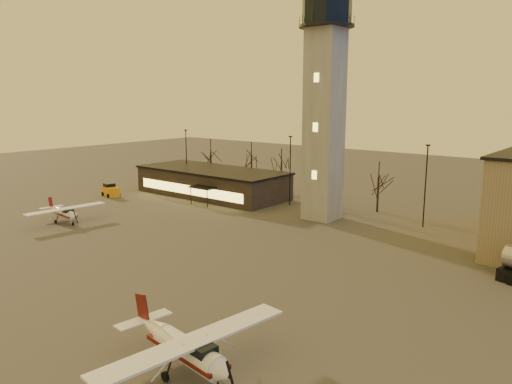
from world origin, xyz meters
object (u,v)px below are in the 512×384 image
(terminal, at_px, (212,182))
(cessna_rear, at_px, (65,215))
(cessna_front, at_px, (191,356))
(service_cart, at_px, (111,191))
(control_tower, at_px, (325,92))

(terminal, bearing_deg, cessna_rear, -94.41)
(cessna_front, height_order, service_cart, cessna_front)
(cessna_rear, height_order, service_cart, cessna_rear)
(cessna_front, relative_size, cessna_rear, 1.24)
(cessna_front, bearing_deg, service_cart, 157.17)
(terminal, height_order, cessna_front, terminal)
(terminal, bearing_deg, control_tower, -5.15)
(control_tower, height_order, cessna_front, control_tower)
(control_tower, xyz_separation_m, terminal, (-21.99, 1.98, -14.17))
(cessna_front, bearing_deg, control_tower, 118.36)
(terminal, xyz_separation_m, cessna_rear, (-1.89, -24.51, -1.20))
(terminal, height_order, service_cart, terminal)
(control_tower, relative_size, cessna_rear, 3.19)
(cessna_rear, bearing_deg, cessna_front, -15.53)
(terminal, distance_m, service_cart, 16.26)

